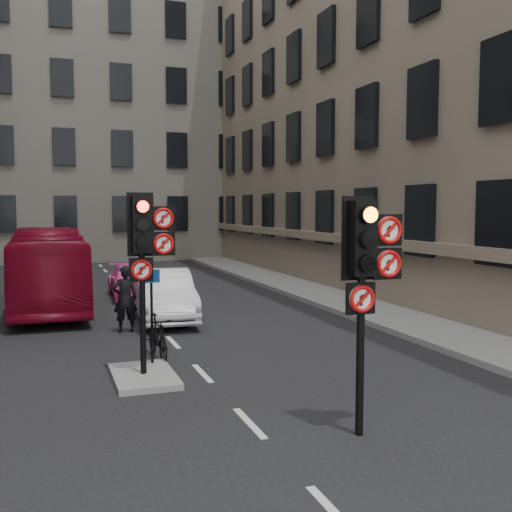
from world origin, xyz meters
TOP-DOWN VIEW (x-y plane):
  - ground at (0.00, 0.00)m, footprint 120.00×120.00m
  - pavement_right at (7.20, 12.00)m, footprint 3.00×50.00m
  - centre_island at (-1.20, 5.00)m, footprint 1.20×2.00m
  - building_far at (0.00, 38.00)m, footprint 30.00×14.00m
  - signal_near at (1.49, 0.99)m, footprint 0.91×0.40m
  - signal_far at (-1.11, 4.99)m, footprint 0.91×0.40m
  - car_silver at (0.49, 11.99)m, footprint 1.94×4.22m
  - car_white at (0.37, 11.16)m, footprint 1.96×4.70m
  - car_pink at (0.11, 15.98)m, footprint 1.79×4.17m
  - bus_red at (-2.95, 14.96)m, footprint 2.35×9.66m
  - motorcycle at (-0.65, 6.51)m, footprint 0.56×1.67m
  - motorcyclist at (-0.96, 9.69)m, footprint 0.69×0.48m
  - info_sign at (-0.90, 5.73)m, footprint 0.34×0.11m

SIDE VIEW (x-z plane):
  - ground at x=0.00m, z-range 0.00..0.00m
  - centre_island at x=-1.20m, z-range 0.00..0.12m
  - pavement_right at x=7.20m, z-range 0.00..0.16m
  - motorcycle at x=-0.65m, z-range 0.00..0.99m
  - car_pink at x=0.11m, z-range 0.00..1.20m
  - car_silver at x=0.49m, z-range 0.00..1.40m
  - car_white at x=0.37m, z-range 0.00..1.51m
  - motorcyclist at x=-0.96m, z-range 0.00..1.83m
  - bus_red at x=-2.95m, z-range 0.00..2.68m
  - info_sign at x=-0.90m, z-range 0.41..2.40m
  - signal_near at x=1.49m, z-range 0.79..4.37m
  - signal_far at x=-1.11m, z-range 0.91..4.49m
  - building_far at x=0.00m, z-range 0.00..20.00m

